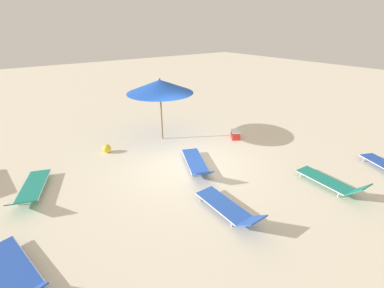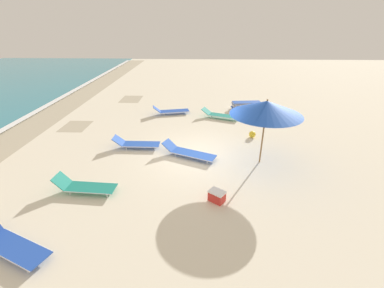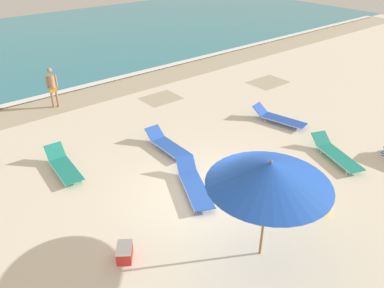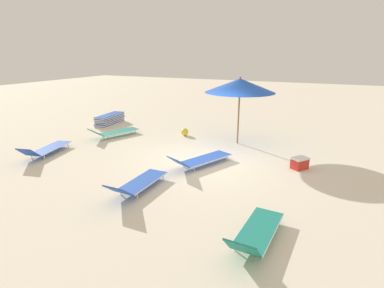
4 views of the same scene
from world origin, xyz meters
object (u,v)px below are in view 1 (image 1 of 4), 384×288
Objects in this scene: sun_lounger_mid_beach_solo at (196,163)px; beach_ball at (107,149)px; sun_lounger_near_water_left at (14,271)px; cooler_box at (235,135)px; beach_umbrella at (160,86)px; sun_lounger_under_umbrella at (331,182)px; sun_lounger_mid_beach_pair_a at (228,208)px; sun_lounger_near_water_right at (31,189)px.

sun_lounger_mid_beach_solo is 7.22× the size of beach_ball.
sun_lounger_near_water_left reaches higher than cooler_box.
sun_lounger_under_umbrella is at bearing 109.53° from beach_umbrella.
sun_lounger_near_water_left is 0.95× the size of sun_lounger_mid_beach_solo.
sun_lounger_mid_beach_pair_a is 5.06m from cooler_box.
sun_lounger_near_water_right is 5.09m from sun_lounger_mid_beach_solo.
cooler_box is at bearing -163.89° from sun_lounger_near_water_right.
beach_umbrella is 4.43× the size of cooler_box.
sun_lounger_near_water_right is 0.96× the size of sun_lounger_mid_beach_solo.
sun_lounger_under_umbrella is at bearing 152.79° from sun_lounger_near_water_left.
beach_ball is (2.44, -0.12, -2.13)m from beach_umbrella.
sun_lounger_under_umbrella is at bearing 166.49° from sun_lounger_near_water_right.
beach_umbrella is 1.31× the size of sun_lounger_mid_beach_pair_a.
beach_umbrella is 5.72m from sun_lounger_near_water_right.
sun_lounger_near_water_left is at bearing 98.36° from sun_lounger_near_water_right.
sun_lounger_under_umbrella reaches higher than cooler_box.
sun_lounger_under_umbrella is (-2.23, 6.29, -2.08)m from beach_umbrella.
sun_lounger_under_umbrella is at bearing 126.04° from beach_ball.
sun_lounger_mid_beach_pair_a is 6.29× the size of beach_ball.
sun_lounger_mid_beach_pair_a is at bearing 78.01° from beach_umbrella.
cooler_box is (-8.40, -2.37, -0.02)m from sun_lounger_near_water_left.
sun_lounger_under_umbrella reaches higher than sun_lounger_near_water_left.
cooler_box is (-5.02, 2.01, 0.02)m from beach_ball.
cooler_box is (-7.75, 0.61, -0.02)m from sun_lounger_near_water_right.
sun_lounger_under_umbrella is 8.31m from sun_lounger_near_water_left.
sun_lounger_mid_beach_pair_a reaches higher than sun_lounger_near_water_right.
beach_umbrella reaches higher than sun_lounger_near_water_left.
sun_lounger_mid_beach_solo is at bearing 82.99° from beach_umbrella.
sun_lounger_near_water_right is at bearing -30.39° from sun_lounger_under_umbrella.
sun_lounger_near_water_left is (5.82, 4.26, -2.09)m from beach_umbrella.
sun_lounger_near_water_right is at bearing 27.11° from beach_ball.
beach_umbrella is at bearing -145.52° from sun_lounger_near_water_right.
sun_lounger_near_water_left is 8.73m from cooler_box.
sun_lounger_near_water_left reaches higher than sun_lounger_near_water_right.
sun_lounger_mid_beach_solo is at bearing -107.34° from sun_lounger_mid_beach_pair_a.
sun_lounger_mid_beach_pair_a is 5.60m from beach_ball.
beach_umbrella is 1.33× the size of sun_lounger_under_umbrella.
sun_lounger_under_umbrella reaches higher than sun_lounger_near_water_right.
beach_umbrella reaches higher than beach_ball.
sun_lounger_mid_beach_pair_a is (1.13, 5.33, -2.08)m from beach_umbrella.
beach_umbrella reaches higher than cooler_box.
beach_ball is at bearing -2.90° from beach_umbrella.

